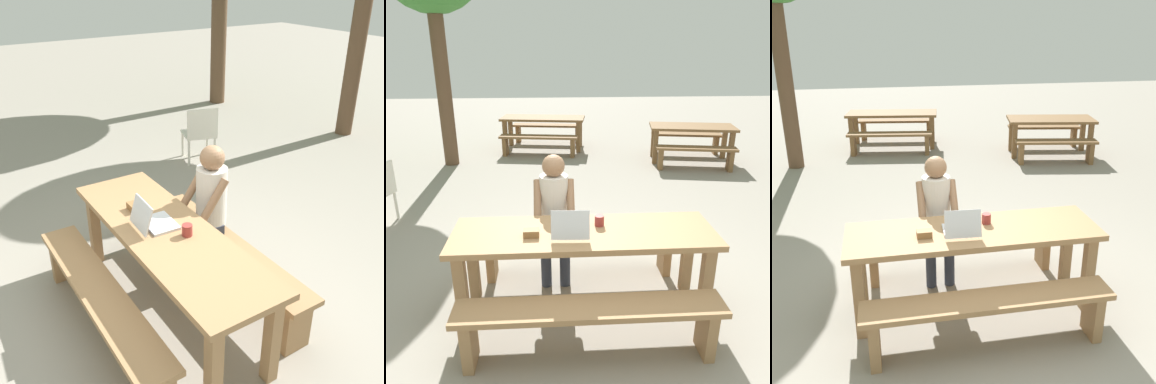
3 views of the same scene
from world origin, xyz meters
TOP-DOWN VIEW (x-y plane):
  - ground_plane at (0.00, 0.00)m, footprint 30.00×30.00m
  - picnic_table_front at (0.00, 0.00)m, footprint 2.16×0.67m
  - bench_near at (0.00, -0.58)m, footprint 1.95×0.30m
  - bench_far at (0.00, 0.58)m, footprint 1.95×0.30m
  - laptop at (-0.12, -0.06)m, footprint 0.31×0.31m
  - small_pouch at (-0.43, -0.07)m, footprint 0.12×0.08m
  - coffee_mug at (0.14, 0.10)m, footprint 0.08×0.08m
  - person_seated at (-0.24, 0.54)m, footprint 0.38×0.39m
  - picnic_table_mid at (-0.45, 5.81)m, footprint 1.89×0.94m
  - bench_mid_south at (-0.54, 5.19)m, footprint 1.65×0.53m
  - bench_mid_north at (-0.36, 6.43)m, footprint 1.65×0.53m
  - picnic_table_rear at (2.51, 4.62)m, footprint 1.73×1.00m
  - bench_rear_south at (2.40, 4.02)m, footprint 1.49×0.55m
  - bench_rear_north at (2.61, 5.22)m, footprint 1.49×0.55m

SIDE VIEW (x-z plane):
  - ground_plane at x=0.00m, z-range 0.00..0.00m
  - bench_rear_south at x=2.40m, z-range 0.10..0.53m
  - bench_rear_north at x=2.61m, z-range 0.10..0.53m
  - bench_mid_south at x=-0.54m, z-range 0.11..0.54m
  - bench_mid_north at x=-0.36m, z-range 0.11..0.54m
  - bench_near at x=0.00m, z-range 0.12..0.58m
  - bench_far at x=0.00m, z-range 0.12..0.58m
  - picnic_table_rear at x=2.51m, z-range 0.24..0.95m
  - picnic_table_mid at x=-0.45m, z-range 0.24..0.95m
  - picnic_table_front at x=0.00m, z-range 0.27..1.04m
  - person_seated at x=-0.24m, z-range 0.10..1.37m
  - small_pouch at x=-0.43m, z-range 0.77..0.83m
  - coffee_mug at x=0.14m, z-range 0.77..0.86m
  - laptop at x=-0.12m, z-range 0.71..0.95m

